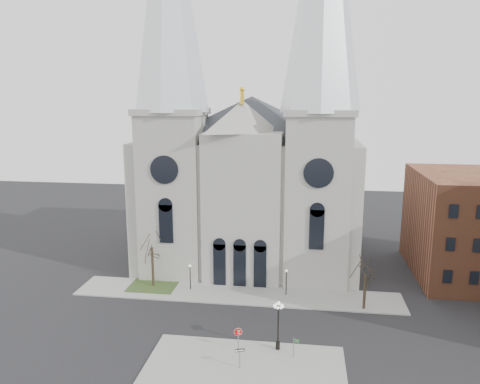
# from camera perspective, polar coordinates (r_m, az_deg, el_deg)

# --- Properties ---
(ground) EXTENTS (160.00, 160.00, 0.00)m
(ground) POSITION_cam_1_polar(r_m,az_deg,el_deg) (49.25, -2.34, -17.54)
(ground) COLOR black
(ground) RESTS_ON ground
(sidewalk_near) EXTENTS (18.00, 10.00, 0.14)m
(sidewalk_near) POSITION_cam_1_polar(r_m,az_deg,el_deg) (44.56, 0.49, -20.84)
(sidewalk_near) COLOR gray
(sidewalk_near) RESTS_ON ground
(sidewalk_far) EXTENTS (40.00, 6.00, 0.14)m
(sidewalk_far) POSITION_cam_1_polar(r_m,az_deg,el_deg) (58.94, -0.38, -12.34)
(sidewalk_far) COLOR gray
(sidewalk_far) RESTS_ON ground
(grass_patch) EXTENTS (6.00, 5.00, 0.18)m
(grass_patch) POSITION_cam_1_polar(r_m,az_deg,el_deg) (62.25, -10.50, -11.18)
(grass_patch) COLOR #2D451D
(grass_patch) RESTS_ON ground
(cathedral) EXTENTS (33.00, 26.66, 54.00)m
(cathedral) POSITION_cam_1_polar(r_m,az_deg,el_deg) (65.86, 1.12, 6.80)
(cathedral) COLOR #9F9C94
(cathedral) RESTS_ON ground
(bg_building_brick) EXTENTS (14.00, 18.00, 14.00)m
(bg_building_brick) POSITION_cam_1_polar(r_m,az_deg,el_deg) (70.07, 26.19, -3.65)
(bg_building_brick) COLOR brown
(bg_building_brick) RESTS_ON ground
(tree_left) EXTENTS (3.20, 3.20, 7.50)m
(tree_left) POSITION_cam_1_polar(r_m,az_deg,el_deg) (60.36, -10.69, -6.36)
(tree_left) COLOR black
(tree_left) RESTS_ON ground
(tree_right) EXTENTS (3.20, 3.20, 6.00)m
(tree_right) POSITION_cam_1_polar(r_m,az_deg,el_deg) (55.33, 15.08, -9.47)
(tree_right) COLOR black
(tree_right) RESTS_ON ground
(ped_lamp_left) EXTENTS (0.32, 0.32, 3.26)m
(ped_lamp_left) POSITION_cam_1_polar(r_m,az_deg,el_deg) (59.62, -6.11, -9.76)
(ped_lamp_left) COLOR black
(ped_lamp_left) RESTS_ON sidewalk_far
(ped_lamp_right) EXTENTS (0.32, 0.32, 3.26)m
(ped_lamp_right) POSITION_cam_1_polar(r_m,az_deg,el_deg) (58.01, 5.66, -10.37)
(ped_lamp_right) COLOR black
(ped_lamp_right) RESTS_ON sidewalk_far
(stop_sign) EXTENTS (0.82, 0.23, 2.31)m
(stop_sign) POSITION_cam_1_polar(r_m,az_deg,el_deg) (46.42, -0.22, -16.93)
(stop_sign) COLOR slate
(stop_sign) RESTS_ON sidewalk_near
(globe_lamp) EXTENTS (1.17, 1.17, 4.91)m
(globe_lamp) POSITION_cam_1_polar(r_m,az_deg,el_deg) (46.07, 4.69, -15.21)
(globe_lamp) COLOR black
(globe_lamp) RESTS_ON sidewalk_near
(one_way_sign) EXTENTS (0.82, 0.35, 1.97)m
(one_way_sign) POSITION_cam_1_polar(r_m,az_deg,el_deg) (43.97, -0.03, -19.15)
(one_way_sign) COLOR slate
(one_way_sign) RESTS_ON sidewalk_near
(street_name_sign) EXTENTS (0.59, 0.27, 1.96)m
(street_name_sign) POSITION_cam_1_polar(r_m,az_deg,el_deg) (45.85, 6.65, -18.10)
(street_name_sign) COLOR slate
(street_name_sign) RESTS_ON sidewalk_near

